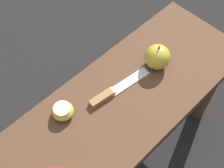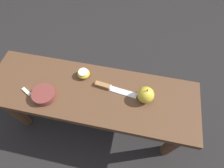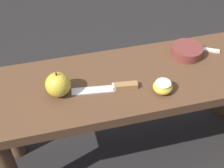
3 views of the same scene
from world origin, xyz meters
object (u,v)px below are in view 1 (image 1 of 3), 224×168
(wooden_bench, at_px, (100,133))
(knife, at_px, (111,93))
(apple_whole, at_px, (157,57))
(apple_cut, at_px, (63,111))

(wooden_bench, height_order, knife, knife)
(knife, distance_m, apple_whole, 0.19)
(knife, distance_m, apple_cut, 0.16)
(knife, height_order, apple_whole, apple_whole)
(wooden_bench, bearing_deg, apple_cut, 124.52)
(apple_cut, bearing_deg, apple_whole, -12.13)
(apple_whole, height_order, apple_cut, apple_whole)
(knife, relative_size, apple_whole, 2.41)
(wooden_bench, relative_size, apple_cut, 16.65)
(wooden_bench, xyz_separation_m, apple_cut, (-0.06, 0.09, 0.11))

